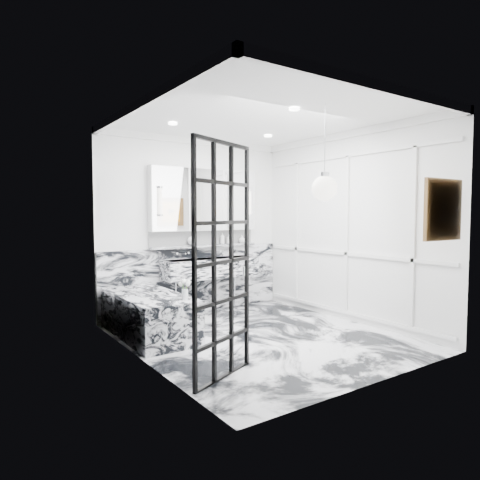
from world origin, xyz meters
TOP-DOWN VIEW (x-y plane):
  - floor at (0.00, 0.00)m, footprint 3.60×3.60m
  - ceiling at (0.00, 0.00)m, footprint 3.60×3.60m
  - wall_back at (0.00, 1.80)m, footprint 3.60×0.00m
  - wall_front at (0.00, -1.80)m, footprint 3.60×0.00m
  - wall_left at (-1.60, 0.00)m, footprint 0.00×3.60m
  - wall_right at (1.60, 0.00)m, footprint 0.00×3.60m
  - marble_clad_back at (0.00, 1.78)m, footprint 3.18×0.05m
  - marble_clad_left at (-1.59, 0.00)m, footprint 0.02×3.56m
  - panel_molding at (1.58, 0.00)m, footprint 0.03×3.40m
  - soap_bottle_a at (0.48, 1.71)m, footprint 0.09×0.09m
  - soap_bottle_b at (0.60, 1.71)m, footprint 0.09×0.09m
  - soap_bottle_c at (0.87, 1.71)m, footprint 0.11×0.11m
  - face_pot at (-0.10, 1.71)m, footprint 0.14×0.14m
  - amber_bottle at (0.68, 1.71)m, footprint 0.04×0.04m
  - flower_vase at (-0.93, 0.34)m, footprint 0.08×0.08m
  - crittall_door at (-1.14, -0.88)m, footprint 0.82×0.39m
  - artwork at (1.11, -1.76)m, footprint 0.57×0.05m
  - pendant_light at (0.01, -1.08)m, footprint 0.27×0.27m
  - trough_sink at (0.15, 1.55)m, footprint 1.60×0.45m
  - ledge at (0.15, 1.72)m, footprint 1.90×0.14m
  - subway_tile at (0.15, 1.78)m, footprint 1.90×0.03m
  - mirror_cabinet at (0.15, 1.73)m, footprint 1.90×0.16m
  - sconce_left at (-0.67, 1.63)m, footprint 0.07×0.07m
  - sconce_right at (0.97, 1.63)m, footprint 0.07×0.07m
  - bathtub at (-1.18, 0.90)m, footprint 0.75×1.65m

SIDE VIEW (x-z plane):
  - floor at x=0.00m, z-range 0.00..0.00m
  - bathtub at x=-1.18m, z-range 0.00..0.55m
  - marble_clad_back at x=0.00m, z-range 0.00..1.05m
  - flower_vase at x=-0.93m, z-range 0.55..0.67m
  - trough_sink at x=0.15m, z-range 0.58..0.88m
  - ledge at x=0.15m, z-range 1.05..1.09m
  - crittall_door at x=-1.14m, z-range 0.00..2.26m
  - amber_bottle at x=0.68m, z-range 1.09..1.19m
  - soap_bottle_c at x=0.87m, z-range 1.09..1.23m
  - face_pot at x=-0.10m, z-range 1.10..1.23m
  - soap_bottle_b at x=0.60m, z-range 1.09..1.25m
  - soap_bottle_a at x=0.48m, z-range 1.09..1.28m
  - subway_tile at x=0.15m, z-range 1.09..1.32m
  - panel_molding at x=1.58m, z-range 0.15..2.45m
  - marble_clad_left at x=-1.59m, z-range 0.00..2.68m
  - wall_back at x=0.00m, z-range -0.40..3.20m
  - wall_front at x=0.00m, z-range -0.40..3.20m
  - wall_left at x=-1.60m, z-range -0.40..3.20m
  - wall_right at x=1.60m, z-range -0.40..3.20m
  - artwork at x=1.11m, z-range 1.35..1.92m
  - sconce_left at x=-0.67m, z-range 1.58..1.98m
  - sconce_right at x=0.97m, z-range 1.58..1.98m
  - mirror_cabinet at x=0.15m, z-range 1.32..2.32m
  - pendant_light at x=0.01m, z-range 1.73..2.00m
  - ceiling at x=0.00m, z-range 2.80..2.80m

